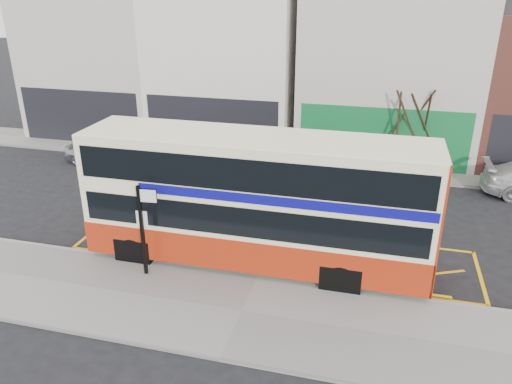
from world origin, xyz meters
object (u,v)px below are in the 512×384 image
(double_decker_bus, at_px, (257,200))
(car_silver, at_px, (99,152))
(car_grey, at_px, (329,166))
(street_tree_left, at_px, (52,65))
(bus_stop_post, at_px, (143,222))
(street_tree_right, at_px, (415,102))

(double_decker_bus, bearing_deg, car_silver, 144.02)
(car_grey, relative_size, street_tree_left, 0.71)
(bus_stop_post, xyz_separation_m, street_tree_left, (-12.26, 13.38, 2.35))
(street_tree_right, bearing_deg, bus_stop_post, -125.40)
(car_grey, xyz_separation_m, street_tree_right, (3.62, 1.73, 2.95))
(double_decker_bus, height_order, car_silver, double_decker_bus)
(double_decker_bus, distance_m, street_tree_left, 19.44)
(bus_stop_post, xyz_separation_m, car_silver, (-7.26, 9.34, -1.36))
(car_grey, xyz_separation_m, street_tree_left, (-16.92, 3.46, 3.60))
(bus_stop_post, bearing_deg, car_grey, 59.92)
(car_silver, relative_size, car_grey, 0.82)
(bus_stop_post, distance_m, car_silver, 11.91)
(car_grey, height_order, street_tree_left, street_tree_left)
(car_grey, relative_size, street_tree_right, 0.83)
(car_silver, height_order, car_grey, car_grey)
(car_grey, bearing_deg, double_decker_bus, 170.03)
(street_tree_left, bearing_deg, car_grey, -11.57)
(double_decker_bus, xyz_separation_m, car_silver, (-10.46, 7.58, -1.73))
(bus_stop_post, xyz_separation_m, street_tree_right, (8.28, 11.65, 1.71))
(bus_stop_post, relative_size, car_grey, 0.68)
(bus_stop_post, height_order, car_silver, bus_stop_post)
(car_silver, xyz_separation_m, car_grey, (11.92, 0.57, 0.11))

